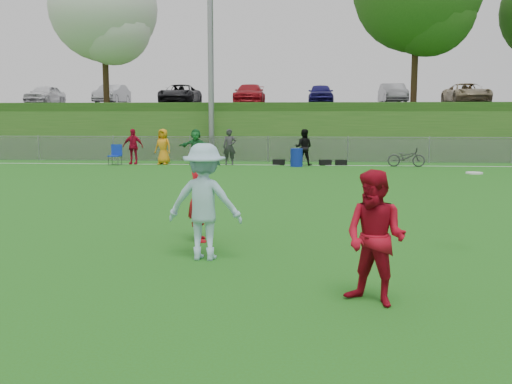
# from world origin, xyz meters

# --- Properties ---
(ground) EXTENTS (120.00, 120.00, 0.00)m
(ground) POSITION_xyz_m (0.00, 0.00, 0.00)
(ground) COLOR #266415
(ground) RESTS_ON ground
(sideline_far) EXTENTS (60.00, 0.10, 0.01)m
(sideline_far) POSITION_xyz_m (0.00, 18.00, 0.01)
(sideline_far) COLOR white
(sideline_far) RESTS_ON ground
(fence) EXTENTS (58.00, 0.06, 1.30)m
(fence) POSITION_xyz_m (0.00, 20.00, 0.65)
(fence) COLOR gray
(fence) RESTS_ON ground
(light_pole) EXTENTS (1.20, 0.40, 12.15)m
(light_pole) POSITION_xyz_m (-3.00, 20.80, 6.71)
(light_pole) COLOR gray
(light_pole) RESTS_ON ground
(berm) EXTENTS (120.00, 18.00, 3.00)m
(berm) POSITION_xyz_m (0.00, 31.00, 1.50)
(berm) COLOR #1D4B15
(berm) RESTS_ON ground
(parking_lot) EXTENTS (120.00, 12.00, 0.10)m
(parking_lot) POSITION_xyz_m (0.00, 33.00, 3.05)
(parking_lot) COLOR black
(parking_lot) RESTS_ON berm
(tree_white_flowering) EXTENTS (6.30, 6.30, 8.78)m
(tree_white_flowering) POSITION_xyz_m (-9.84, 24.92, 8.32)
(tree_white_flowering) COLOR black
(tree_white_flowering) RESTS_ON berm
(car_row) EXTENTS (32.04, 5.18, 1.44)m
(car_row) POSITION_xyz_m (-1.17, 32.00, 3.82)
(car_row) COLOR silver
(car_row) RESTS_ON parking_lot
(spectator_row) EXTENTS (9.14, 0.79, 1.69)m
(spectator_row) POSITION_xyz_m (-2.85, 18.00, 0.85)
(spectator_row) COLOR #A80B27
(spectator_row) RESTS_ON ground
(gear_bags) EXTENTS (7.29, 0.55, 0.26)m
(gear_bags) POSITION_xyz_m (0.96, 18.10, 0.13)
(gear_bags) COLOR black
(gear_bags) RESTS_ON ground
(player_red_left) EXTENTS (0.57, 0.71, 1.70)m
(player_red_left) POSITION_xyz_m (-0.21, 1.52, 0.85)
(player_red_left) COLOR red
(player_red_left) RESTS_ON ground
(player_red_center) EXTENTS (1.03, 0.98, 1.67)m
(player_red_center) POSITION_xyz_m (2.58, -1.88, 0.83)
(player_red_center) COLOR #AA0B1F
(player_red_center) RESTS_ON ground
(player_blue) EXTENTS (1.27, 0.80, 1.88)m
(player_blue) POSITION_xyz_m (0.12, 0.18, 0.94)
(player_blue) COLOR #9EC7DB
(player_blue) RESTS_ON ground
(frisbee) EXTENTS (0.27, 0.27, 0.03)m
(frisbee) POSITION_xyz_m (4.55, 0.92, 1.37)
(frisbee) COLOR silver
(frisbee) RESTS_ON ground
(recycling_bin) EXTENTS (0.62, 0.62, 0.83)m
(recycling_bin) POSITION_xyz_m (1.47, 17.30, 0.42)
(recycling_bin) COLOR navy
(recycling_bin) RESTS_ON ground
(camp_chair) EXTENTS (0.56, 0.57, 0.96)m
(camp_chair) POSITION_xyz_m (-7.11, 17.53, 0.28)
(camp_chair) COLOR #0F2DA5
(camp_chair) RESTS_ON ground
(bicycle) EXTENTS (1.71, 0.71, 0.88)m
(bicycle) POSITION_xyz_m (6.46, 17.60, 0.44)
(bicycle) COLOR #2C2C2F
(bicycle) RESTS_ON ground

